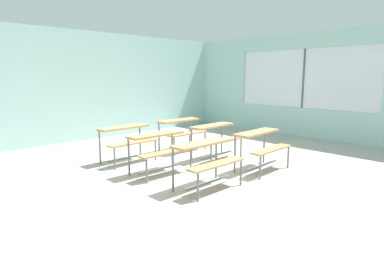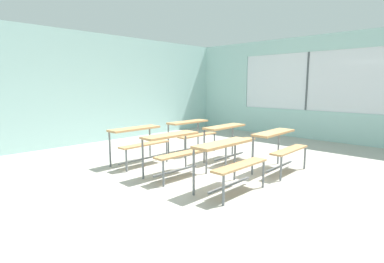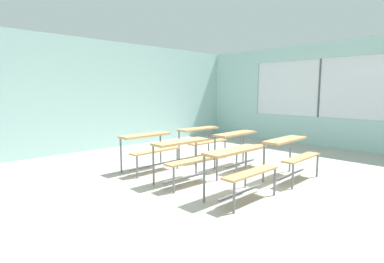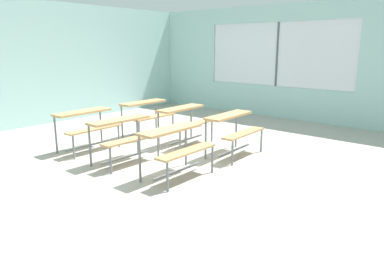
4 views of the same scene
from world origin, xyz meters
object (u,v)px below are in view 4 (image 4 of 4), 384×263
desk_bench_r1c1 (185,117)px  desk_bench_r2c0 (86,121)px  desk_bench_r1c0 (124,130)px  desk_bench_r2c1 (147,110)px  desk_bench_r0c1 (234,125)px  desk_bench_r0c0 (176,141)px

desk_bench_r1c1 → desk_bench_r2c0: 1.88m
desk_bench_r1c0 → desk_bench_r2c1: bearing=36.9°
desk_bench_r0c1 → desk_bench_r1c0: same height
desk_bench_r1c1 → desk_bench_r2c1: size_ratio=1.01×
desk_bench_r2c1 → desk_bench_r1c1: bearing=-90.7°
desk_bench_r0c1 → desk_bench_r2c1: same height
desk_bench_r0c1 → desk_bench_r2c0: bearing=121.5°
desk_bench_r1c1 → desk_bench_r0c1: bearing=-91.2°
desk_bench_r1c1 → desk_bench_r2c0: (-1.50, 1.13, 0.00)m
desk_bench_r0c0 → desk_bench_r0c1: same height
desk_bench_r1c0 → desk_bench_r2c1: 1.91m
desk_bench_r2c0 → desk_bench_r1c0: bearing=-92.6°
desk_bench_r1c1 → desk_bench_r1c0: bearing=178.1°
desk_bench_r1c0 → desk_bench_r0c1: bearing=-36.0°
desk_bench_r2c0 → desk_bench_r2c1: 1.53m
desk_bench_r0c0 → desk_bench_r2c1: size_ratio=1.00×
desk_bench_r1c0 → desk_bench_r2c1: size_ratio=1.01×
desk_bench_r0c1 → desk_bench_r2c0: size_ratio=1.01×
desk_bench_r0c0 → desk_bench_r2c1: same height
desk_bench_r0c1 → desk_bench_r1c1: size_ratio=1.00×
desk_bench_r0c1 → desk_bench_r2c1: (0.02, 2.28, 0.00)m
desk_bench_r2c0 → desk_bench_r2c1: same height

